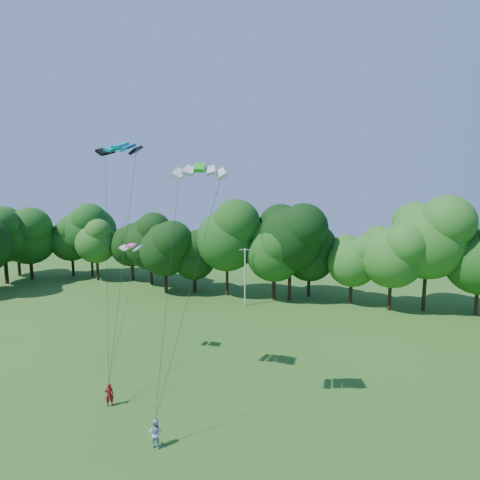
% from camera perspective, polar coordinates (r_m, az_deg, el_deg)
% --- Properties ---
extents(utility_pole, '(1.42, 0.46, 7.27)m').
position_cam_1_polar(utility_pole, '(46.75, 0.75, -5.51)').
color(utility_pole, beige).
rests_on(utility_pole, ground).
extents(kite_flyer_left, '(0.70, 0.65, 1.60)m').
position_cam_1_polar(kite_flyer_left, '(28.45, -19.30, -21.33)').
color(kite_flyer_left, maroon).
rests_on(kite_flyer_left, ground).
extents(kite_flyer_right, '(0.82, 0.65, 1.64)m').
position_cam_1_polar(kite_flyer_right, '(24.14, -12.76, -26.73)').
color(kite_flyer_right, '#A0B0DE').
rests_on(kite_flyer_right, ground).
extents(kite_teal, '(2.95, 1.44, 0.56)m').
position_cam_1_polar(kite_teal, '(26.66, -17.78, 13.57)').
color(kite_teal, '#0586A4').
rests_on(kite_teal, ground).
extents(kite_green, '(3.30, 2.30, 0.64)m').
position_cam_1_polar(kite_green, '(21.88, -6.17, 10.94)').
color(kite_green, green).
rests_on(kite_green, ground).
extents(kite_pink, '(1.87, 1.11, 0.27)m').
position_cam_1_polar(kite_pink, '(32.34, -16.28, -0.80)').
color(kite_pink, '#F945A4').
rests_on(kite_pink, ground).
extents(tree_back_west, '(9.30, 9.30, 13.53)m').
position_cam_1_polar(tree_back_west, '(66.61, -21.88, 1.95)').
color(tree_back_west, '#372016').
rests_on(tree_back_west, ground).
extents(tree_back_center, '(9.27, 9.27, 13.48)m').
position_cam_1_polar(tree_back_center, '(48.62, 7.68, 0.50)').
color(tree_back_center, '#2F2212').
rests_on(tree_back_center, ground).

